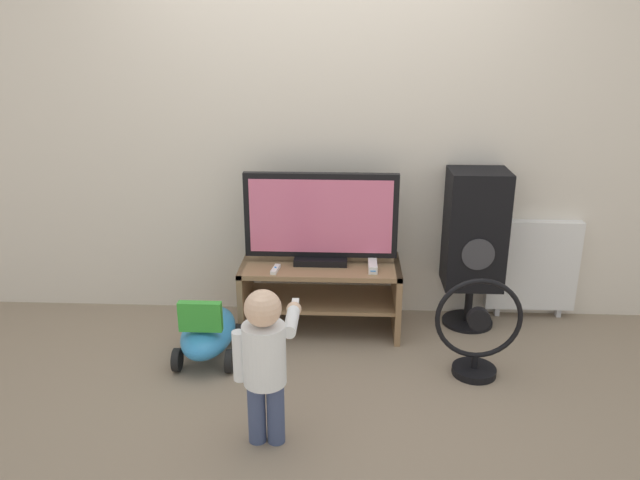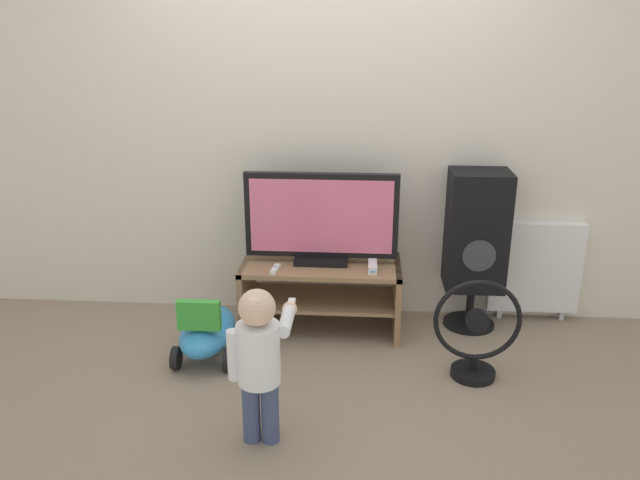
{
  "view_description": "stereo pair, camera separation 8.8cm",
  "coord_description": "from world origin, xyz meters",
  "px_view_note": "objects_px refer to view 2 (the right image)",
  "views": [
    {
      "loc": [
        0.17,
        -3.39,
        1.86
      ],
      "look_at": [
        0.0,
        0.14,
        0.63
      ],
      "focal_mm": 35.0,
      "sensor_mm": 36.0,
      "label": 1
    },
    {
      "loc": [
        0.26,
        -3.39,
        1.86
      ],
      "look_at": [
        0.0,
        0.14,
        0.63
      ],
      "focal_mm": 35.0,
      "sensor_mm": 36.0,
      "label": 2
    }
  ],
  "objects_px": {
    "television": "(321,219)",
    "floor_fan": "(476,334)",
    "remote_primary": "(275,269)",
    "ride_on_toy": "(208,331)",
    "speaker_tower": "(476,233)",
    "game_console": "(373,267)",
    "child": "(260,354)",
    "radiator": "(535,268)"
  },
  "relations": [
    {
      "from": "game_console",
      "to": "radiator",
      "type": "height_order",
      "value": "radiator"
    },
    {
      "from": "game_console",
      "to": "ride_on_toy",
      "type": "bearing_deg",
      "value": -161.52
    },
    {
      "from": "television",
      "to": "ride_on_toy",
      "type": "bearing_deg",
      "value": -145.69
    },
    {
      "from": "television",
      "to": "speaker_tower",
      "type": "distance_m",
      "value": 0.97
    },
    {
      "from": "radiator",
      "to": "television",
      "type": "bearing_deg",
      "value": -170.86
    },
    {
      "from": "floor_fan",
      "to": "remote_primary",
      "type": "bearing_deg",
      "value": 161.82
    },
    {
      "from": "game_console",
      "to": "ride_on_toy",
      "type": "distance_m",
      "value": 1.05
    },
    {
      "from": "remote_primary",
      "to": "television",
      "type": "bearing_deg",
      "value": 31.75
    },
    {
      "from": "child",
      "to": "floor_fan",
      "type": "bearing_deg",
      "value": 30.53
    },
    {
      "from": "ride_on_toy",
      "to": "radiator",
      "type": "height_order",
      "value": "radiator"
    },
    {
      "from": "child",
      "to": "ride_on_toy",
      "type": "bearing_deg",
      "value": 120.51
    },
    {
      "from": "television",
      "to": "child",
      "type": "xyz_separation_m",
      "value": [
        -0.2,
        -1.18,
        -0.27
      ]
    },
    {
      "from": "child",
      "to": "ride_on_toy",
      "type": "relative_size",
      "value": 1.32
    },
    {
      "from": "remote_primary",
      "to": "radiator",
      "type": "bearing_deg",
      "value": 13.23
    },
    {
      "from": "child",
      "to": "ride_on_toy",
      "type": "xyz_separation_m",
      "value": [
        -0.44,
        0.75,
        -0.29
      ]
    },
    {
      "from": "game_console",
      "to": "floor_fan",
      "type": "relative_size",
      "value": 0.29
    },
    {
      "from": "game_console",
      "to": "speaker_tower",
      "type": "xyz_separation_m",
      "value": [
        0.64,
        0.2,
        0.16
      ]
    },
    {
      "from": "television",
      "to": "radiator",
      "type": "height_order",
      "value": "television"
    },
    {
      "from": "television",
      "to": "floor_fan",
      "type": "xyz_separation_m",
      "value": [
        0.89,
        -0.54,
        -0.47
      ]
    },
    {
      "from": "ride_on_toy",
      "to": "child",
      "type": "bearing_deg",
      "value": -59.49
    },
    {
      "from": "floor_fan",
      "to": "ride_on_toy",
      "type": "bearing_deg",
      "value": 175.86
    },
    {
      "from": "television",
      "to": "game_console",
      "type": "bearing_deg",
      "value": -19.66
    },
    {
      "from": "television",
      "to": "speaker_tower",
      "type": "height_order",
      "value": "speaker_tower"
    },
    {
      "from": "floor_fan",
      "to": "game_console",
      "type": "bearing_deg",
      "value": 142.82
    },
    {
      "from": "game_console",
      "to": "floor_fan",
      "type": "height_order",
      "value": "floor_fan"
    },
    {
      "from": "television",
      "to": "game_console",
      "type": "xyz_separation_m",
      "value": [
        0.32,
        -0.11,
        -0.26
      ]
    },
    {
      "from": "speaker_tower",
      "to": "radiator",
      "type": "height_order",
      "value": "speaker_tower"
    },
    {
      "from": "game_console",
      "to": "radiator",
      "type": "relative_size",
      "value": 0.25
    },
    {
      "from": "game_console",
      "to": "speaker_tower",
      "type": "relative_size",
      "value": 0.16
    },
    {
      "from": "radiator",
      "to": "speaker_tower",
      "type": "bearing_deg",
      "value": -162.65
    },
    {
      "from": "game_console",
      "to": "remote_primary",
      "type": "xyz_separation_m",
      "value": [
        -0.59,
        -0.05,
        -0.01
      ]
    },
    {
      "from": "remote_primary",
      "to": "speaker_tower",
      "type": "height_order",
      "value": "speaker_tower"
    },
    {
      "from": "ride_on_toy",
      "to": "radiator",
      "type": "bearing_deg",
      "value": 18.02
    },
    {
      "from": "television",
      "to": "floor_fan",
      "type": "distance_m",
      "value": 1.14
    },
    {
      "from": "remote_primary",
      "to": "floor_fan",
      "type": "relative_size",
      "value": 0.23
    },
    {
      "from": "game_console",
      "to": "child",
      "type": "distance_m",
      "value": 1.19
    },
    {
      "from": "floor_fan",
      "to": "radiator",
      "type": "distance_m",
      "value": 0.92
    },
    {
      "from": "speaker_tower",
      "to": "floor_fan",
      "type": "distance_m",
      "value": 0.74
    },
    {
      "from": "remote_primary",
      "to": "floor_fan",
      "type": "bearing_deg",
      "value": -18.18
    },
    {
      "from": "speaker_tower",
      "to": "television",
      "type": "bearing_deg",
      "value": -174.62
    },
    {
      "from": "child",
      "to": "radiator",
      "type": "height_order",
      "value": "child"
    },
    {
      "from": "speaker_tower",
      "to": "remote_primary",
      "type": "bearing_deg",
      "value": -168.22
    }
  ]
}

